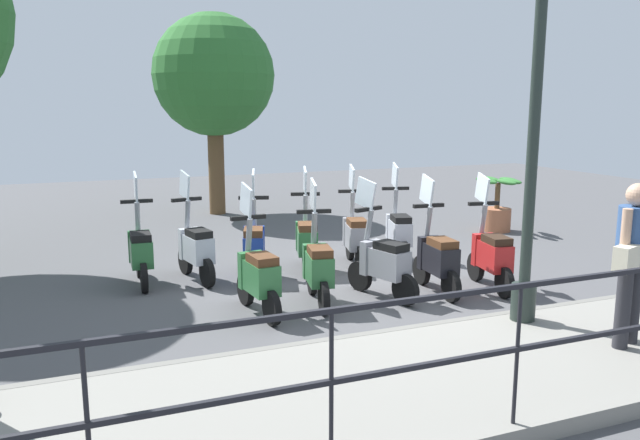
{
  "coord_description": "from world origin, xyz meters",
  "views": [
    {
      "loc": [
        -7.61,
        3.62,
        2.46
      ],
      "look_at": [
        0.2,
        0.5,
        0.9
      ],
      "focal_mm": 35.0,
      "sensor_mm": 36.0,
      "label": 1
    }
  ],
  "objects_px": {
    "scooter_near_0": "(491,254)",
    "scooter_near_1": "(437,257)",
    "potted_palm": "(497,209)",
    "scooter_far_0": "(398,231)",
    "scooter_far_3": "(254,245)",
    "scooter_far_2": "(307,240)",
    "scooter_far_4": "(195,247)",
    "pedestrian_with_bag": "(633,253)",
    "scooter_far_5": "(141,251)",
    "lamp_post_near": "(532,157)",
    "scooter_near_2": "(383,262)",
    "scooter_far_1": "(355,235)",
    "scooter_near_3": "(318,266)",
    "scooter_near_4": "(258,275)",
    "tree_distant": "(214,76)"
  },
  "relations": [
    {
      "from": "pedestrian_with_bag",
      "to": "scooter_far_4",
      "type": "xyz_separation_m",
      "value": [
        4.36,
        3.34,
        -0.6
      ]
    },
    {
      "from": "scooter_near_1",
      "to": "scooter_far_0",
      "type": "distance_m",
      "value": 1.75
    },
    {
      "from": "scooter_far_1",
      "to": "scooter_far_2",
      "type": "distance_m",
      "value": 0.81
    },
    {
      "from": "scooter_near_4",
      "to": "scooter_near_3",
      "type": "bearing_deg",
      "value": -87.68
    },
    {
      "from": "scooter_near_3",
      "to": "scooter_far_0",
      "type": "distance_m",
      "value": 2.54
    },
    {
      "from": "scooter_near_0",
      "to": "scooter_near_1",
      "type": "xyz_separation_m",
      "value": [
        0.12,
        0.77,
        0.0
      ]
    },
    {
      "from": "potted_palm",
      "to": "scooter_far_3",
      "type": "height_order",
      "value": "scooter_far_3"
    },
    {
      "from": "scooter_near_2",
      "to": "scooter_far_1",
      "type": "height_order",
      "value": "same"
    },
    {
      "from": "lamp_post_near",
      "to": "scooter_far_3",
      "type": "distance_m",
      "value": 4.09
    },
    {
      "from": "tree_distant",
      "to": "pedestrian_with_bag",
      "type": "bearing_deg",
      "value": -169.3
    },
    {
      "from": "potted_palm",
      "to": "scooter_near_4",
      "type": "xyz_separation_m",
      "value": [
        -3.08,
        5.77,
        0.04
      ]
    },
    {
      "from": "lamp_post_near",
      "to": "scooter_near_3",
      "type": "distance_m",
      "value": 2.84
    },
    {
      "from": "scooter_far_1",
      "to": "scooter_near_0",
      "type": "bearing_deg",
      "value": -132.55
    },
    {
      "from": "scooter_far_0",
      "to": "scooter_far_3",
      "type": "bearing_deg",
      "value": 109.02
    },
    {
      "from": "scooter_near_4",
      "to": "tree_distant",
      "type": "bearing_deg",
      "value": -14.58
    },
    {
      "from": "scooter_near_2",
      "to": "scooter_far_1",
      "type": "bearing_deg",
      "value": -30.13
    },
    {
      "from": "lamp_post_near",
      "to": "potted_palm",
      "type": "bearing_deg",
      "value": -34.59
    },
    {
      "from": "potted_palm",
      "to": "scooter_far_0",
      "type": "bearing_deg",
      "value": 115.28
    },
    {
      "from": "scooter_near_1",
      "to": "scooter_far_3",
      "type": "distance_m",
      "value": 2.58
    },
    {
      "from": "lamp_post_near",
      "to": "scooter_near_2",
      "type": "relative_size",
      "value": 2.61
    },
    {
      "from": "scooter_near_1",
      "to": "scooter_near_2",
      "type": "xyz_separation_m",
      "value": [
        0.06,
        0.76,
        0.0
      ]
    },
    {
      "from": "scooter_near_0",
      "to": "scooter_far_4",
      "type": "height_order",
      "value": "same"
    },
    {
      "from": "scooter_near_1",
      "to": "tree_distant",
      "type": "bearing_deg",
      "value": 15.08
    },
    {
      "from": "scooter_far_3",
      "to": "scooter_far_4",
      "type": "distance_m",
      "value": 0.82
    },
    {
      "from": "pedestrian_with_bag",
      "to": "scooter_far_2",
      "type": "distance_m",
      "value": 4.61
    },
    {
      "from": "scooter_far_1",
      "to": "scooter_far_5",
      "type": "xyz_separation_m",
      "value": [
        0.17,
        3.18,
        0.0
      ]
    },
    {
      "from": "scooter_near_1",
      "to": "scooter_far_3",
      "type": "bearing_deg",
      "value": 56.85
    },
    {
      "from": "scooter_far_0",
      "to": "scooter_far_5",
      "type": "xyz_separation_m",
      "value": [
        0.14,
        3.95,
        0.0
      ]
    },
    {
      "from": "scooter_near_3",
      "to": "scooter_far_1",
      "type": "distance_m",
      "value": 1.96
    },
    {
      "from": "scooter_near_3",
      "to": "scooter_far_0",
      "type": "height_order",
      "value": "same"
    },
    {
      "from": "tree_distant",
      "to": "scooter_near_3",
      "type": "distance_m",
      "value": 7.46
    },
    {
      "from": "scooter_near_1",
      "to": "scooter_far_5",
      "type": "distance_m",
      "value": 4.03
    },
    {
      "from": "scooter_near_2",
      "to": "scooter_near_0",
      "type": "bearing_deg",
      "value": -114.24
    },
    {
      "from": "pedestrian_with_bag",
      "to": "potted_palm",
      "type": "height_order",
      "value": "pedestrian_with_bag"
    },
    {
      "from": "scooter_near_0",
      "to": "scooter_far_0",
      "type": "distance_m",
      "value": 1.87
    },
    {
      "from": "scooter_near_3",
      "to": "scooter_far_2",
      "type": "distance_m",
      "value": 1.57
    },
    {
      "from": "scooter_near_0",
      "to": "scooter_far_0",
      "type": "xyz_separation_m",
      "value": [
        1.83,
        0.4,
        0.0
      ]
    },
    {
      "from": "scooter_near_0",
      "to": "scooter_far_5",
      "type": "distance_m",
      "value": 4.77
    },
    {
      "from": "scooter_near_2",
      "to": "scooter_far_0",
      "type": "height_order",
      "value": "same"
    },
    {
      "from": "scooter_near_2",
      "to": "scooter_near_4",
      "type": "height_order",
      "value": "same"
    },
    {
      "from": "pedestrian_with_bag",
      "to": "scooter_far_0",
      "type": "bearing_deg",
      "value": -17.46
    },
    {
      "from": "scooter_far_0",
      "to": "scooter_far_2",
      "type": "bearing_deg",
      "value": 107.86
    },
    {
      "from": "potted_palm",
      "to": "scooter_far_4",
      "type": "bearing_deg",
      "value": 102.26
    },
    {
      "from": "scooter_far_2",
      "to": "scooter_far_4",
      "type": "height_order",
      "value": "same"
    },
    {
      "from": "lamp_post_near",
      "to": "scooter_far_1",
      "type": "height_order",
      "value": "lamp_post_near"
    },
    {
      "from": "pedestrian_with_bag",
      "to": "scooter_near_4",
      "type": "height_order",
      "value": "pedestrian_with_bag"
    },
    {
      "from": "pedestrian_with_bag",
      "to": "scooter_near_3",
      "type": "bearing_deg",
      "value": 18.74
    },
    {
      "from": "pedestrian_with_bag",
      "to": "scooter_near_0",
      "type": "relative_size",
      "value": 1.03
    },
    {
      "from": "lamp_post_near",
      "to": "pedestrian_with_bag",
      "type": "distance_m",
      "value": 1.35
    },
    {
      "from": "lamp_post_near",
      "to": "scooter_near_3",
      "type": "relative_size",
      "value": 2.61
    }
  ]
}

